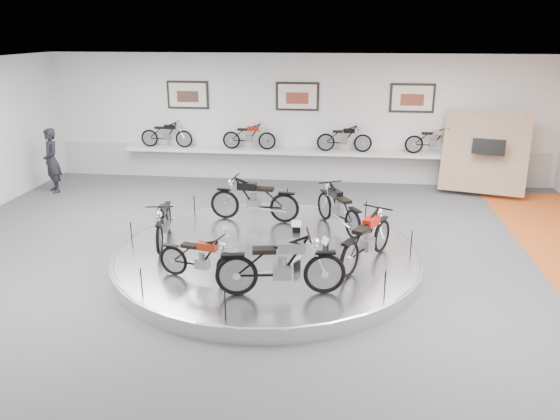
# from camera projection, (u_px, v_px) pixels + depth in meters

# --- Properties ---
(floor) EXTENTS (16.00, 16.00, 0.00)m
(floor) POSITION_uv_depth(u_px,v_px,m) (266.00, 269.00, 11.23)
(floor) COLOR #4D4C4F
(floor) RESTS_ON ground
(ceiling) EXTENTS (16.00, 16.00, 0.00)m
(ceiling) POSITION_uv_depth(u_px,v_px,m) (264.00, 69.00, 9.97)
(ceiling) COLOR white
(ceiling) RESTS_ON wall_back
(wall_back) EXTENTS (16.00, 0.00, 16.00)m
(wall_back) POSITION_uv_depth(u_px,v_px,m) (297.00, 119.00, 17.19)
(wall_back) COLOR white
(wall_back) RESTS_ON floor
(wall_front) EXTENTS (16.00, 0.00, 16.00)m
(wall_front) POSITION_uv_depth(u_px,v_px,m) (127.00, 416.00, 4.01)
(wall_front) COLOR white
(wall_front) RESTS_ON floor
(dado_band) EXTENTS (15.68, 0.04, 1.10)m
(dado_band) POSITION_uv_depth(u_px,v_px,m) (297.00, 164.00, 17.63)
(dado_band) COLOR #BCBCBA
(dado_band) RESTS_ON floor
(display_platform) EXTENTS (6.40, 6.40, 0.30)m
(display_platform) POSITION_uv_depth(u_px,v_px,m) (268.00, 257.00, 11.47)
(display_platform) COLOR silver
(display_platform) RESTS_ON floor
(platform_rim) EXTENTS (6.40, 6.40, 0.10)m
(platform_rim) POSITION_uv_depth(u_px,v_px,m) (268.00, 251.00, 11.43)
(platform_rim) COLOR #B2B2BA
(platform_rim) RESTS_ON display_platform
(shelf) EXTENTS (11.00, 0.55, 0.10)m
(shelf) POSITION_uv_depth(u_px,v_px,m) (296.00, 152.00, 17.23)
(shelf) COLOR silver
(shelf) RESTS_ON wall_back
(poster_left) EXTENTS (1.35, 0.06, 0.88)m
(poster_left) POSITION_uv_depth(u_px,v_px,m) (188.00, 95.00, 17.33)
(poster_left) COLOR beige
(poster_left) RESTS_ON wall_back
(poster_center) EXTENTS (1.35, 0.06, 0.88)m
(poster_center) POSITION_uv_depth(u_px,v_px,m) (297.00, 96.00, 16.93)
(poster_center) COLOR beige
(poster_center) RESTS_ON wall_back
(poster_right) EXTENTS (1.35, 0.06, 0.88)m
(poster_right) POSITION_uv_depth(u_px,v_px,m) (412.00, 98.00, 16.54)
(poster_right) COLOR beige
(poster_right) RESTS_ON wall_back
(display_panel) EXTENTS (2.56, 1.52, 2.30)m
(display_panel) POSITION_uv_depth(u_px,v_px,m) (485.00, 153.00, 15.95)
(display_panel) COLOR tan
(display_panel) RESTS_ON floor
(shelf_bike_a) EXTENTS (1.22, 0.43, 0.73)m
(shelf_bike_a) POSITION_uv_depth(u_px,v_px,m) (167.00, 136.00, 17.57)
(shelf_bike_a) COLOR black
(shelf_bike_a) RESTS_ON shelf
(shelf_bike_b) EXTENTS (1.22, 0.43, 0.73)m
(shelf_bike_b) POSITION_uv_depth(u_px,v_px,m) (249.00, 138.00, 17.27)
(shelf_bike_b) COLOR maroon
(shelf_bike_b) RESTS_ON shelf
(shelf_bike_c) EXTENTS (1.22, 0.43, 0.73)m
(shelf_bike_c) POSITION_uv_depth(u_px,v_px,m) (344.00, 140.00, 16.93)
(shelf_bike_c) COLOR black
(shelf_bike_c) RESTS_ON shelf
(shelf_bike_d) EXTENTS (1.22, 0.43, 0.73)m
(shelf_bike_d) POSITION_uv_depth(u_px,v_px,m) (433.00, 142.00, 16.62)
(shelf_bike_d) COLOR #A2A3A6
(shelf_bike_d) RESTS_ON shelf
(bike_a) EXTENTS (1.39, 1.83, 1.03)m
(bike_a) POSITION_uv_depth(u_px,v_px,m) (338.00, 207.00, 12.48)
(bike_a) COLOR black
(bike_a) RESTS_ON display_platform
(bike_b) EXTENTS (1.89, 0.79, 1.09)m
(bike_b) POSITION_uv_depth(u_px,v_px,m) (254.00, 199.00, 13.01)
(bike_b) COLOR black
(bike_b) RESTS_ON display_platform
(bike_c) EXTENTS (0.87, 1.72, 0.96)m
(bike_c) POSITION_uv_depth(u_px,v_px,m) (163.00, 221.00, 11.67)
(bike_c) COLOR black
(bike_c) RESTS_ON display_platform
(bike_d) EXTENTS (1.56, 0.86, 0.87)m
(bike_d) POSITION_uv_depth(u_px,v_px,m) (201.00, 258.00, 9.94)
(bike_d) COLOR maroon
(bike_d) RESTS_ON display_platform
(bike_e) EXTENTS (2.00, 0.99, 1.13)m
(bike_e) POSITION_uv_depth(u_px,v_px,m) (281.00, 264.00, 9.35)
(bike_e) COLOR #A2A3A6
(bike_e) RESTS_ON display_platform
(bike_f) EXTENTS (1.40, 1.91, 1.07)m
(bike_f) POSITION_uv_depth(u_px,v_px,m) (367.00, 238.00, 10.59)
(bike_f) COLOR red
(bike_f) RESTS_ON display_platform
(visitor) EXTENTS (0.82, 0.82, 1.92)m
(visitor) POSITION_uv_depth(u_px,v_px,m) (52.00, 161.00, 16.27)
(visitor) COLOR black
(visitor) RESTS_ON floor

